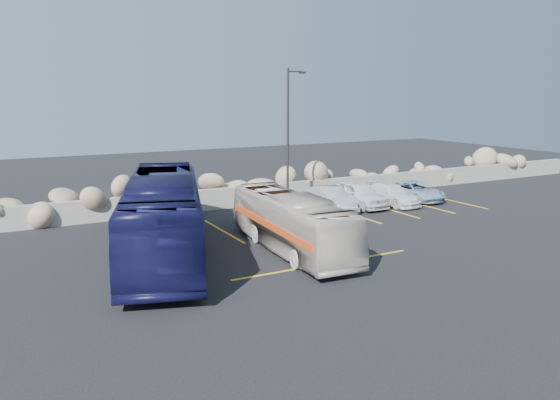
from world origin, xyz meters
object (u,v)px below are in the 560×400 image
lamppost (289,136)px  car_d (415,191)px  car_b (331,199)px  tour_coach (163,217)px  car_c (391,194)px  vintage_bus (291,222)px  car_a (358,194)px

lamppost → car_d: bearing=-5.9°
lamppost → car_b: (2.26, -0.93, -3.62)m
tour_coach → car_b: (11.08, 4.41, -1.02)m
car_c → lamppost: bearing=166.3°
tour_coach → car_b: tour_coach is taller
car_b → car_c: size_ratio=0.96×
lamppost → car_c: lamppost is taller
tour_coach → car_c: bearing=33.0°
vintage_bus → car_c: vintage_bus is taller
tour_coach → car_a: tour_coach is taller
vintage_bus → tour_coach: bearing=166.0°
car_d → car_c: bearing=-171.3°
car_b → car_d: 6.40m
tour_coach → lamppost: bearing=49.0°
tour_coach → car_b: bearing=39.5°
car_a → car_d: size_ratio=1.06×
tour_coach → car_c: 15.84m
vintage_bus → tour_coach: (-5.05, 1.65, 0.46)m
vintage_bus → car_b: size_ratio=2.17×
lamppost → car_a: 5.60m
lamppost → vintage_bus: (-3.76, -6.99, -3.06)m
lamppost → car_b: lamppost is taller
tour_coach → car_b: size_ratio=2.97×
car_c → car_d: 2.25m
car_b → car_d: (6.40, 0.04, -0.09)m
lamppost → car_d: (8.66, -0.89, -3.71)m
vintage_bus → tour_coach: size_ratio=0.73×
vintage_bus → car_d: vintage_bus is taller
tour_coach → car_b: 11.96m
lamppost → car_b: 4.37m
vintage_bus → car_a: 10.17m
car_c → car_d: bearing=4.5°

